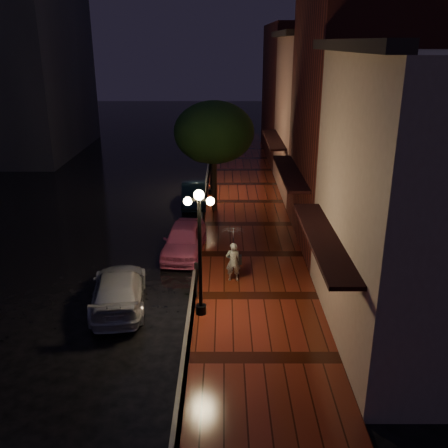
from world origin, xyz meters
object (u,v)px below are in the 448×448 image
(pink_car, at_px, (184,239))
(streetlamp_far, at_px, (211,153))
(street_tree, at_px, (214,134))
(parking_meter, at_px, (196,276))
(streetlamp_near, at_px, (200,246))
(silver_car, at_px, (119,290))
(navy_car, at_px, (194,194))
(woman_with_umbrella, at_px, (233,246))

(pink_car, bearing_deg, streetlamp_far, 88.38)
(street_tree, bearing_deg, parking_meter, -92.68)
(pink_car, distance_m, parking_meter, 4.21)
(parking_meter, bearing_deg, streetlamp_near, -62.40)
(silver_car, bearing_deg, streetlamp_far, -110.10)
(navy_car, bearing_deg, silver_car, -102.63)
(navy_car, xyz_separation_m, parking_meter, (0.75, -11.10, 0.32))
(streetlamp_near, distance_m, woman_with_umbrella, 2.91)
(streetlamp_far, relative_size, street_tree, 0.74)
(pink_car, xyz_separation_m, parking_meter, (0.75, -4.14, 0.25))
(street_tree, distance_m, navy_car, 4.03)
(pink_car, bearing_deg, woman_with_umbrella, -49.18)
(street_tree, bearing_deg, navy_car, 133.28)
(street_tree, relative_size, parking_meter, 4.41)
(streetlamp_far, height_order, parking_meter, streetlamp_far)
(streetlamp_far, xyz_separation_m, pink_car, (-0.95, -8.69, -1.91))
(parking_meter, bearing_deg, navy_car, 111.83)
(woman_with_umbrella, bearing_deg, parking_meter, 42.96)
(navy_car, relative_size, parking_meter, 2.89)
(streetlamp_near, relative_size, street_tree, 0.74)
(streetlamp_far, height_order, navy_car, streetlamp_far)
(silver_car, bearing_deg, navy_car, -107.35)
(navy_car, distance_m, parking_meter, 11.13)
(parking_meter, bearing_deg, woman_with_umbrella, 62.73)
(navy_car, distance_m, woman_with_umbrella, 10.05)
(streetlamp_near, bearing_deg, pink_car, 100.14)
(streetlamp_far, xyz_separation_m, street_tree, (0.26, -3.01, 1.64))
(woman_with_umbrella, distance_m, parking_meter, 1.96)
(silver_car, distance_m, parking_meter, 2.74)
(street_tree, relative_size, woman_with_umbrella, 2.69)
(streetlamp_near, height_order, woman_with_umbrella, streetlamp_near)
(pink_car, height_order, parking_meter, parking_meter)
(silver_car, bearing_deg, pink_car, -120.89)
(streetlamp_near, relative_size, woman_with_umbrella, 2.00)
(navy_car, height_order, parking_meter, parking_meter)
(pink_car, bearing_deg, street_tree, 82.61)
(streetlamp_near, distance_m, street_tree, 11.12)
(streetlamp_near, distance_m, pink_car, 5.72)
(pink_car, xyz_separation_m, navy_car, (0.00, 6.96, -0.07))
(pink_car, relative_size, silver_car, 0.92)
(navy_car, bearing_deg, street_tree, -49.77)
(silver_car, relative_size, woman_with_umbrella, 2.06)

